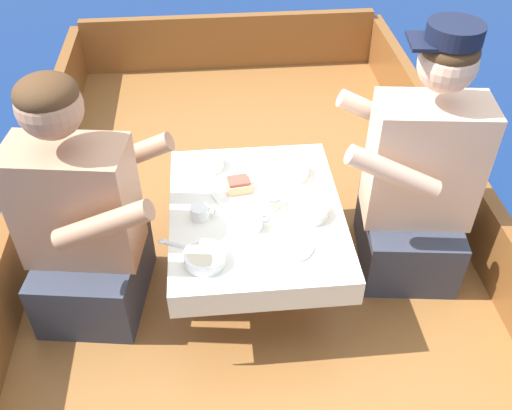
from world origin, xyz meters
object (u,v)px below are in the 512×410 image
at_px(sandwich, 238,185).
at_px(tin_can, 272,201).
at_px(coffee_cup_port, 253,220).
at_px(person_port, 83,224).
at_px(coffee_cup_starboard, 200,212).
at_px(person_starboard, 418,183).

distance_m(sandwich, tin_can, 0.15).
relative_size(coffee_cup_port, tin_can, 1.49).
xyz_separation_m(person_port, coffee_cup_starboard, (0.41, 0.02, 0.00)).
bearing_deg(sandwich, coffee_cup_port, -79.67).
xyz_separation_m(person_port, coffee_cup_port, (0.60, -0.05, 0.01)).
bearing_deg(sandwich, person_starboard, -5.62).
xyz_separation_m(sandwich, coffee_cup_starboard, (-0.15, -0.14, -0.01)).
xyz_separation_m(person_port, person_starboard, (1.24, 0.09, 0.02)).
xyz_separation_m(sandwich, tin_can, (0.12, -0.10, -0.00)).
distance_m(person_port, coffee_cup_port, 0.60).
height_order(person_port, tin_can, person_port).
bearing_deg(coffee_cup_port, person_starboard, 12.36).
relative_size(person_starboard, tin_can, 15.44).
relative_size(person_port, coffee_cup_port, 9.65).
relative_size(person_port, sandwich, 9.44).
distance_m(person_port, person_starboard, 1.24).
xyz_separation_m(coffee_cup_port, tin_can, (0.08, 0.11, -0.01)).
height_order(person_port, coffee_cup_port, person_port).
bearing_deg(tin_can, person_starboard, 3.38).
bearing_deg(coffee_cup_port, person_port, 175.56).
xyz_separation_m(person_starboard, coffee_cup_starboard, (-0.82, -0.07, -0.02)).
bearing_deg(coffee_cup_starboard, tin_can, 8.19).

